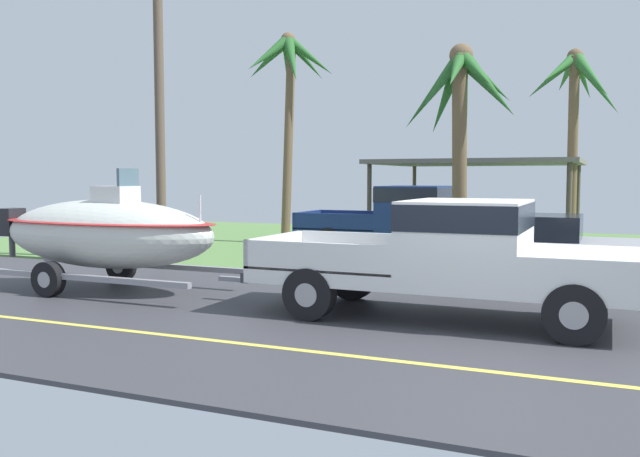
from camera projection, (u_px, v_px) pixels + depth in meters
name	position (u px, v px, depth m)	size (l,w,h in m)	color
ground	(539.00, 264.00, 16.98)	(36.00, 22.00, 0.11)	#38383D
pickup_truck_towing	(464.00, 253.00, 10.13)	(5.96, 2.14, 1.82)	silver
boat_on_trailer	(106.00, 233.00, 12.85)	(6.06, 2.20, 2.33)	gray
parked_pickup_background	(413.00, 218.00, 18.15)	(5.84, 1.98, 1.93)	navy
parked_sedan_near	(524.00, 248.00, 14.22)	(4.64, 1.94, 1.38)	#99999E
carport_awning	(480.00, 164.00, 22.14)	(6.37, 5.70, 2.72)	#4C4238
palm_tree_near_right	(288.00, 78.00, 21.40)	(3.25, 3.28, 6.74)	brown
palm_tree_mid	(460.00, 100.00, 15.86)	(2.98, 2.98, 5.31)	brown
palm_tree_far_left	(576.00, 96.00, 20.07)	(2.85, 3.27, 6.00)	brown
utility_pole	(159.00, 88.00, 16.94)	(0.24, 1.80, 8.52)	brown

